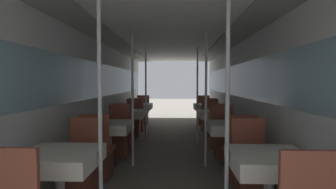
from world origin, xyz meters
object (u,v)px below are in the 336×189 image
object	(u,v)px
chair_left_near_3	(137,121)
dining_table_left_3	(140,107)
support_pole_left_1	(133,100)
dining_table_left_2	(129,115)
support_pole_left_2	(146,95)
chair_right_near_2	(218,134)
chair_right_far_2	(211,125)
chair_right_far_3	(204,116)
dining_table_left_1	(109,128)
chair_right_far_0	(251,176)
chair_left_near_1	(98,159)
chair_left_far_1	(117,140)
chair_right_near_1	(239,160)
support_pole_left_0	(100,113)
dining_table_right_0	(269,164)
dining_table_right_3	(206,107)
chair_left_near_2	(124,134)
support_pole_right_1	(206,100)
chair_left_far_0	(83,174)
dining_table_right_1	(230,129)
support_pole_right_2	(197,95)
support_pole_right_0	(227,114)
chair_left_far_2	(133,125)
dining_table_right_2	(214,115)
dining_table_left_0	(60,161)
chair_right_near_3	(208,121)
chair_left_far_3	(143,116)

from	to	relation	value
chair_left_near_3	dining_table_left_3	bearing A→B (deg)	90.00
support_pole_left_1	dining_table_left_2	size ratio (longest dim) A/B	3.01
support_pole_left_2	chair_right_near_2	world-z (taller)	support_pole_left_2
chair_right_far_2	chair_right_far_3	world-z (taller)	same
dining_table_left_1	dining_table_left_3	size ratio (longest dim) A/B	1.00
dining_table_left_2	chair_right_far_0	distance (m)	3.62
chair_right_near_2	chair_left_near_1	bearing A→B (deg)	-137.71
chair_left_far_1	chair_right_far_2	bearing A→B (deg)	-137.71
chair_right_near_1	support_pole_left_0	bearing A→B (deg)	-142.66
dining_table_right_0	dining_table_right_3	distance (m)	5.41
chair_left_near_2	dining_table_right_3	distance (m)	3.13
support_pole_left_2	dining_table_left_3	world-z (taller)	support_pole_left_2
chair_right_far_0	support_pole_right_1	bearing A→B (deg)	-71.91
support_pole_left_0	chair_right_near_2	bearing A→B (deg)	62.23
chair_left_near_1	support_pole_left_2	xyz separation A→B (m)	(0.40, 2.40, 0.80)
chair_left_far_0	dining_table_right_1	size ratio (longest dim) A/B	1.31
chair_right_far_3	chair_left_far_1	bearing A→B (deg)	61.20
dining_table_right_0	support_pole_right_2	world-z (taller)	support_pole_right_2
chair_left_near_3	chair_right_far_2	xyz separation A→B (m)	(1.98, -0.62, 0.00)
dining_table_left_3	support_pole_right_1	xyz separation A→B (m)	(1.59, -3.61, 0.46)
chair_right_near_2	support_pole_right_2	size ratio (longest dim) A/B	0.43
chair_left_far_1	support_pole_right_0	bearing A→B (deg)	123.53
dining_table_left_2	chair_left_far_2	size ratio (longest dim) A/B	0.76
chair_left_near_2	dining_table_right_2	xyz separation A→B (m)	(1.98, 0.59, 0.33)
chair_left_far_0	chair_right_far_2	distance (m)	4.12
chair_right_far_0	chair_right_far_2	distance (m)	3.61
dining_table_left_0	chair_right_near_1	xyz separation A→B (m)	(1.98, 1.21, -0.33)
chair_left_far_1	support_pole_left_2	bearing A→B (deg)	-108.09
support_pole_left_0	support_pole_right_0	xyz separation A→B (m)	(1.19, 0.00, 0.00)
chair_left_far_2	chair_right_far_0	world-z (taller)	same
dining_table_left_0	dining_table_left_3	bearing A→B (deg)	90.00
chair_right_far_0	chair_right_near_2	world-z (taller)	same
support_pole_left_0	dining_table_right_1	size ratio (longest dim) A/B	3.01
chair_left_far_1	chair_left_near_2	size ratio (longest dim) A/B	1.00
dining_table_left_1	chair_left_far_2	size ratio (longest dim) A/B	0.76
dining_table_left_0	chair_left_near_3	size ratio (longest dim) A/B	0.76
chair_left_far_1	chair_right_far_0	world-z (taller)	same
chair_right_near_3	dining_table_right_3	bearing A→B (deg)	90.00
chair_right_far_3	dining_table_left_1	bearing A→B (deg)	64.72
chair_left_near_2	chair_right_near_2	world-z (taller)	same
support_pole_left_2	dining_table_right_1	bearing A→B (deg)	-48.65
dining_table_left_2	chair_right_far_2	bearing A→B (deg)	16.64
chair_left_near_3	support_pole_right_2	bearing A→B (deg)	-37.34
support_pole_left_2	chair_left_far_3	distance (m)	2.56
dining_table_left_3	chair_right_near_2	size ratio (longest dim) A/B	0.76
support_pole_right_2	dining_table_right_3	size ratio (longest dim) A/B	3.01
dining_table_right_2	dining_table_left_1	bearing A→B (deg)	-137.71
chair_left_near_3	dining_table_right_2	distance (m)	2.35
support_pole_right_1	support_pole_left_1	bearing A→B (deg)	180.00
dining_table_left_3	chair_right_near_1	bearing A→B (deg)	-64.72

